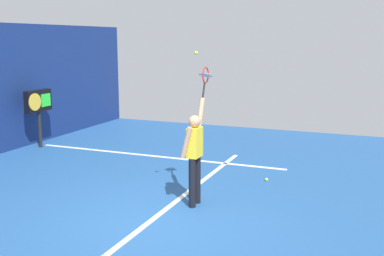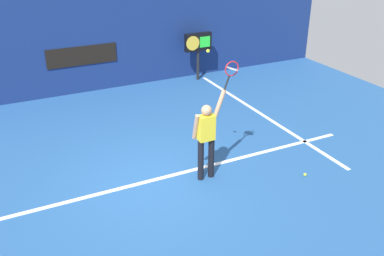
# 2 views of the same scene
# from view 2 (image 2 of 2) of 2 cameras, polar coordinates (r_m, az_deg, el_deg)

# --- Properties ---
(ground_plane) EXTENTS (18.00, 18.00, 0.00)m
(ground_plane) POSITION_cam_2_polar(r_m,az_deg,el_deg) (9.28, -5.19, -7.02)
(ground_plane) COLOR #23518C
(back_wall) EXTENTS (18.00, 0.20, 3.46)m
(back_wall) POSITION_cam_2_polar(r_m,az_deg,el_deg) (14.06, -14.70, 11.39)
(back_wall) COLOR navy
(back_wall) RESTS_ON ground_plane
(sponsor_banner_center) EXTENTS (2.20, 0.03, 0.60)m
(sponsor_banner_center) POSITION_cam_2_polar(r_m,az_deg,el_deg) (14.08, -14.35, 9.25)
(sponsor_banner_center) COLOR black
(court_baseline) EXTENTS (10.00, 0.10, 0.01)m
(court_baseline) POSITION_cam_2_polar(r_m,az_deg,el_deg) (9.30, -5.25, -6.91)
(court_baseline) COLOR white
(court_baseline) RESTS_ON ground_plane
(court_sideline) EXTENTS (0.10, 7.00, 0.01)m
(court_sideline) POSITION_cam_2_polar(r_m,az_deg,el_deg) (12.58, 9.00, 1.93)
(court_sideline) COLOR white
(court_sideline) RESTS_ON ground_plane
(tennis_player) EXTENTS (0.69, 0.31, 1.97)m
(tennis_player) POSITION_cam_2_polar(r_m,az_deg,el_deg) (8.88, 1.91, -1.01)
(tennis_player) COLOR black
(tennis_player) RESTS_ON ground_plane
(tennis_racket) EXTENTS (0.40, 0.27, 0.63)m
(tennis_racket) POSITION_cam_2_polar(r_m,az_deg,el_deg) (8.62, 5.22, 7.62)
(tennis_racket) COLOR black
(tennis_ball) EXTENTS (0.07, 0.07, 0.07)m
(tennis_ball) POSITION_cam_2_polar(r_m,az_deg,el_deg) (8.21, 2.14, 10.15)
(tennis_ball) COLOR #CCE033
(scoreboard_clock) EXTENTS (0.96, 0.20, 1.63)m
(scoreboard_clock) POSITION_cam_2_polar(r_m,az_deg,el_deg) (14.85, 0.80, 11.07)
(scoreboard_clock) COLOR black
(scoreboard_clock) RESTS_ON ground_plane
(spare_ball) EXTENTS (0.07, 0.07, 0.07)m
(spare_ball) POSITION_cam_2_polar(r_m,az_deg,el_deg) (9.72, 14.73, -5.99)
(spare_ball) COLOR #CCE033
(spare_ball) RESTS_ON ground_plane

